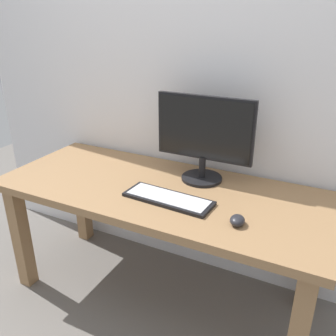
% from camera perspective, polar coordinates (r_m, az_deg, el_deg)
% --- Properties ---
extents(ground_plane, '(6.00, 6.00, 0.00)m').
position_cam_1_polar(ground_plane, '(2.28, -1.13, -19.37)').
color(ground_plane, slate).
extents(wall_back, '(3.10, 0.04, 3.00)m').
position_cam_1_polar(wall_back, '(2.04, 4.20, 21.98)').
color(wall_back, silver).
rests_on(wall_back, ground_plane).
extents(desk, '(1.74, 0.73, 0.71)m').
position_cam_1_polar(desk, '(1.92, -1.28, -5.93)').
color(desk, '#936D47').
rests_on(desk, ground_plane).
extents(monitor, '(0.53, 0.22, 0.46)m').
position_cam_1_polar(monitor, '(1.89, 5.77, 5.14)').
color(monitor, black).
rests_on(monitor, desk).
extents(keyboard_primary, '(0.45, 0.18, 0.02)m').
position_cam_1_polar(keyboard_primary, '(1.74, 0.04, -4.90)').
color(keyboard_primary, black).
rests_on(keyboard_primary, desk).
extents(mouse, '(0.08, 0.09, 0.04)m').
position_cam_1_polar(mouse, '(1.57, 11.02, -8.21)').
color(mouse, '#232328').
rests_on(mouse, desk).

